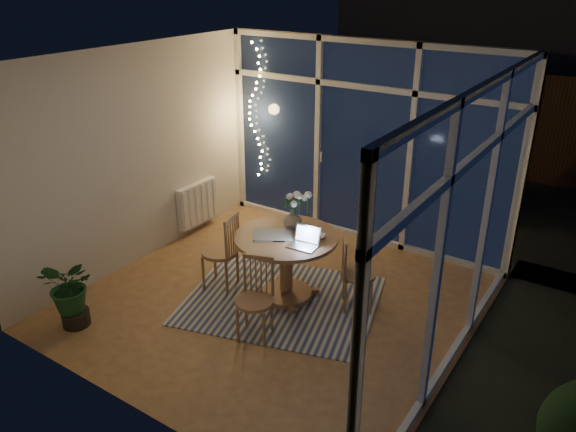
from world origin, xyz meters
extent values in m
plane|color=#8E5C3E|center=(0.00, 0.00, 0.00)|extent=(4.00, 4.00, 0.00)
plane|color=white|center=(0.00, 0.00, 2.60)|extent=(4.00, 4.00, 0.00)
cube|color=silver|center=(0.00, 2.00, 1.30)|extent=(4.00, 0.04, 2.60)
cube|color=silver|center=(0.00, -2.00, 1.30)|extent=(4.00, 0.04, 2.60)
cube|color=silver|center=(-2.00, 0.00, 1.30)|extent=(0.04, 4.00, 2.60)
cube|color=silver|center=(2.00, 0.00, 1.30)|extent=(0.04, 4.00, 2.60)
cube|color=silver|center=(0.00, 1.96, 1.30)|extent=(4.00, 0.10, 2.60)
cube|color=silver|center=(1.96, 0.00, 1.30)|extent=(0.10, 4.00, 2.60)
cube|color=white|center=(-1.94, 0.90, 0.40)|extent=(0.10, 0.70, 0.58)
cube|color=black|center=(0.50, 5.00, -0.06)|extent=(12.00, 6.00, 0.10)
cube|color=#322012|center=(0.00, 5.50, 0.90)|extent=(11.00, 0.08, 1.80)
cube|color=#35383F|center=(0.30, 8.50, 2.20)|extent=(7.00, 3.00, 2.20)
sphere|color=#193216|center=(-0.80, 3.40, 0.45)|extent=(0.90, 0.90, 0.90)
cube|color=beige|center=(0.04, 0.04, 0.01)|extent=(2.42, 2.14, 0.01)
cylinder|color=#A4724A|center=(0.04, 0.14, 0.38)|extent=(1.37, 1.37, 0.76)
cube|color=#A4724A|center=(-0.71, -0.09, 0.46)|extent=(0.51, 0.51, 0.92)
cube|color=#A4724A|center=(0.79, 0.39, 0.42)|extent=(0.54, 0.54, 0.84)
cube|color=#A4724A|center=(0.19, -0.64, 0.42)|extent=(0.50, 0.50, 0.85)
imported|color=silver|center=(-0.01, 0.33, 0.86)|extent=(0.25, 0.25, 0.21)
imported|color=white|center=(0.35, 0.29, 0.78)|extent=(0.19, 0.19, 0.04)
cube|color=silver|center=(-0.09, 0.08, 0.76)|extent=(0.52, 0.49, 0.01)
cube|color=black|center=(0.05, -0.01, 0.76)|extent=(0.14, 0.12, 0.01)
imported|color=#194621|center=(-1.46, -1.50, 0.38)|extent=(0.56, 0.49, 0.76)
camera|label=1|loc=(3.02, -4.31, 3.39)|focal=35.00mm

